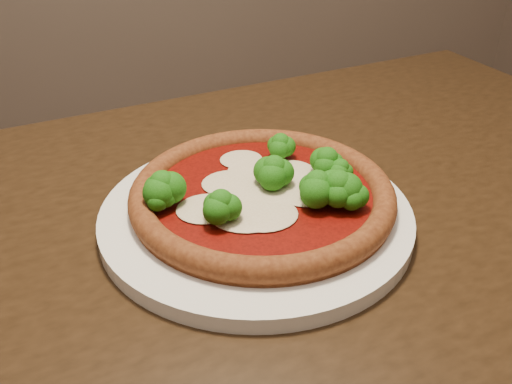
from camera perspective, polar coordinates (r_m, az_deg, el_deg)
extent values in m
cube|color=black|center=(0.68, -3.03, -3.44)|extent=(1.42, 0.94, 0.04)
cylinder|color=black|center=(1.39, 15.71, -3.07)|extent=(0.06, 0.06, 0.71)
cylinder|color=silver|center=(0.65, 0.00, -2.34)|extent=(0.35, 0.35, 0.02)
cylinder|color=brown|center=(0.65, 0.62, -0.62)|extent=(0.29, 0.29, 0.01)
torus|color=brown|center=(0.65, 0.63, -0.10)|extent=(0.30, 0.30, 0.03)
cylinder|color=#640A04|center=(0.65, 0.63, -0.06)|extent=(0.25, 0.25, 0.00)
ellipsoid|color=beige|center=(0.60, 0.82, -2.24)|extent=(0.07, 0.07, 0.01)
ellipsoid|color=beige|center=(0.64, 0.80, 0.23)|extent=(0.10, 0.09, 0.01)
ellipsoid|color=beige|center=(0.68, 3.16, 1.94)|extent=(0.07, 0.06, 0.01)
ellipsoid|color=beige|center=(0.71, -1.50, 3.30)|extent=(0.05, 0.05, 0.00)
ellipsoid|color=beige|center=(0.69, -0.49, 2.27)|extent=(0.06, 0.05, 0.00)
ellipsoid|color=beige|center=(0.67, 6.81, 1.51)|extent=(0.06, 0.06, 0.01)
ellipsoid|color=beige|center=(0.64, 5.02, -0.16)|extent=(0.06, 0.06, 0.00)
ellipsoid|color=beige|center=(0.61, -4.96, -1.65)|extent=(0.07, 0.06, 0.01)
ellipsoid|color=beige|center=(0.66, -2.68, 0.93)|extent=(0.07, 0.06, 0.01)
ellipsoid|color=beige|center=(0.61, -0.76, -2.03)|extent=(0.09, 0.08, 0.01)
ellipsoid|color=#248014|center=(0.65, 1.66, 2.22)|extent=(0.04, 0.04, 0.03)
ellipsoid|color=#248014|center=(0.64, 1.80, 2.25)|extent=(0.05, 0.05, 0.04)
ellipsoid|color=#248014|center=(0.58, -3.51, -1.17)|extent=(0.05, 0.05, 0.04)
ellipsoid|color=#248014|center=(0.61, 6.14, 0.69)|extent=(0.05, 0.05, 0.04)
ellipsoid|color=#248014|center=(0.66, 8.44, 2.32)|extent=(0.03, 0.03, 0.03)
ellipsoid|color=#248014|center=(0.61, 8.23, 0.60)|extent=(0.05, 0.05, 0.04)
ellipsoid|color=#248014|center=(0.67, 7.10, 3.20)|extent=(0.05, 0.05, 0.04)
ellipsoid|color=#248014|center=(0.70, 2.47, 4.83)|extent=(0.04, 0.04, 0.03)
ellipsoid|color=#248014|center=(0.61, 9.58, -0.18)|extent=(0.04, 0.04, 0.03)
ellipsoid|color=#248014|center=(0.62, -9.32, 0.63)|extent=(0.05, 0.05, 0.04)
ellipsoid|color=#248014|center=(0.61, -9.58, -0.34)|extent=(0.04, 0.04, 0.03)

